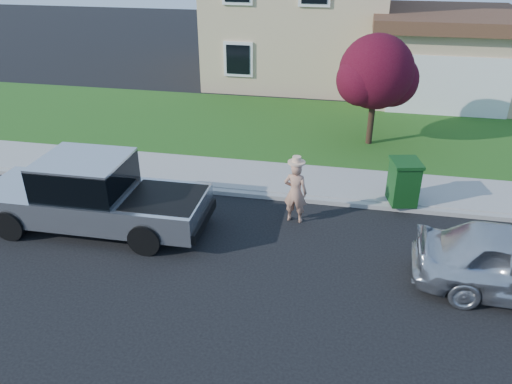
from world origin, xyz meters
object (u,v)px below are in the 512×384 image
woman (295,191)px  ornamental_tree (377,75)px  pickup_truck (93,196)px  trash_bin (404,182)px

woman → ornamental_tree: bearing=-102.3°
pickup_truck → woman: bearing=14.1°
pickup_truck → woman: pickup_truck is taller
ornamental_tree → trash_bin: ornamental_tree is taller
woman → ornamental_tree: (1.89, 5.53, 1.60)m
woman → trash_bin: (2.68, 1.26, -0.09)m
trash_bin → ornamental_tree: bearing=88.2°
ornamental_tree → woman: bearing=-108.8°
woman → trash_bin: woman is taller
pickup_truck → ornamental_tree: bearing=44.9°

